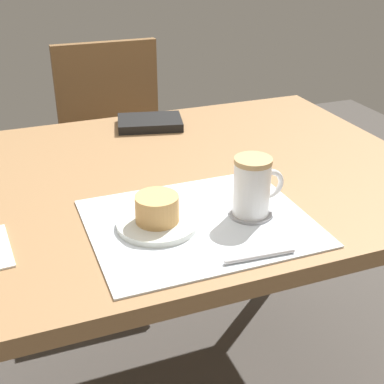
{
  "coord_description": "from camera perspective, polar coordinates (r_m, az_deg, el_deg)",
  "views": [
    {
      "loc": [
        -0.36,
        -1.07,
        1.23
      ],
      "look_at": [
        -0.03,
        -0.2,
        0.75
      ],
      "focal_mm": 50.0,
      "sensor_mm": 36.0,
      "label": 1
    }
  ],
  "objects": [
    {
      "name": "coffee_mug",
      "position": [
        1.04,
        6.53,
        0.66
      ],
      "size": [
        0.11,
        0.07,
        0.12
      ],
      "color": "white",
      "rests_on": "coffee_coaster"
    },
    {
      "name": "teaspoon",
      "position": [
        0.94,
        7.23,
        -6.83
      ],
      "size": [
        0.13,
        0.02,
        0.01
      ],
      "primitive_type": "cylinder",
      "rotation": [
        0.0,
        1.57,
        -0.07
      ],
      "color": "silver",
      "rests_on": "placemat"
    },
    {
      "name": "small_book",
      "position": [
        1.54,
        -4.52,
        7.39
      ],
      "size": [
        0.2,
        0.16,
        0.02
      ],
      "primitive_type": "cube",
      "rotation": [
        0.0,
        0.0,
        -0.23
      ],
      "color": "black",
      "rests_on": "dining_table"
    },
    {
      "name": "dining_table",
      "position": [
        1.28,
        -2.01,
        -0.87
      ],
      "size": [
        1.19,
        0.88,
        0.7
      ],
      "color": "#997047",
      "rests_on": "ground_plane"
    },
    {
      "name": "pastry",
      "position": [
        1.01,
        -3.75,
        -1.76
      ],
      "size": [
        0.08,
        0.08,
        0.05
      ],
      "primitive_type": "cylinder",
      "color": "#E0A860",
      "rests_on": "pastry_plate"
    },
    {
      "name": "coffee_coaster",
      "position": [
        1.07,
        6.24,
        -2.29
      ],
      "size": [
        0.09,
        0.09,
        0.0
      ],
      "primitive_type": "cylinder",
      "color": "#99999E",
      "rests_on": "placemat"
    },
    {
      "name": "wooden_chair",
      "position": [
        2.02,
        -7.92,
        4.62
      ],
      "size": [
        0.43,
        0.43,
        0.84
      ],
      "rotation": [
        0.0,
        0.0,
        3.12
      ],
      "color": "brown",
      "rests_on": "ground_plane"
    },
    {
      "name": "pastry_plate",
      "position": [
        1.02,
        -3.69,
        -3.34
      ],
      "size": [
        0.16,
        0.16,
        0.01
      ],
      "primitive_type": "cylinder",
      "color": "silver",
      "rests_on": "placemat"
    },
    {
      "name": "placemat",
      "position": [
        1.04,
        0.79,
        -3.29
      ],
      "size": [
        0.42,
        0.35,
        0.0
      ],
      "primitive_type": "cube",
      "color": "white",
      "rests_on": "dining_table"
    }
  ]
}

